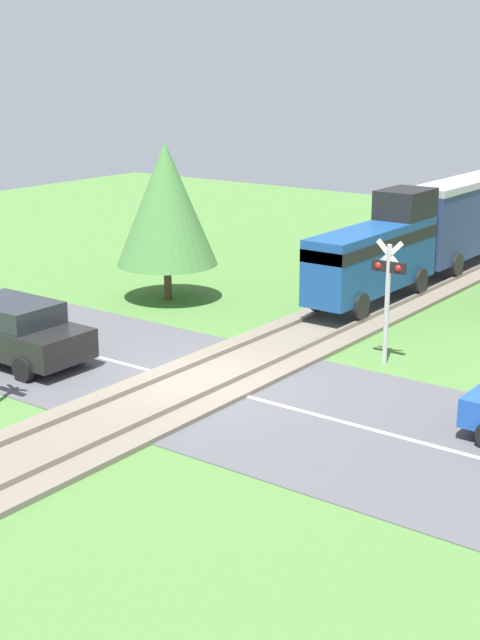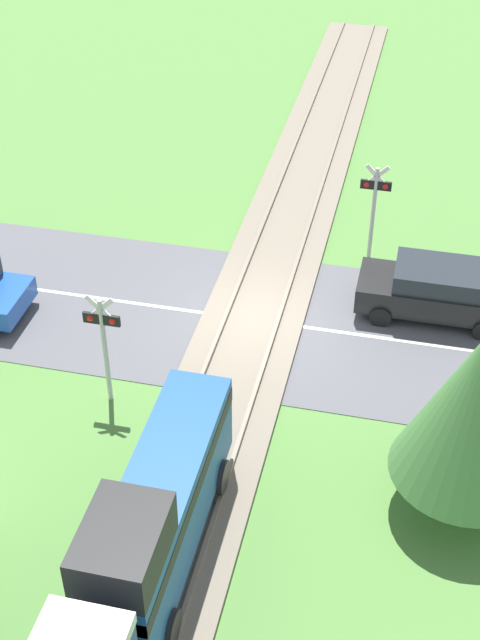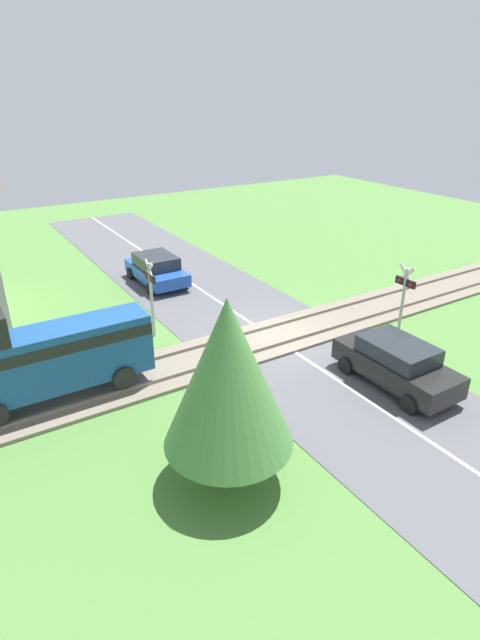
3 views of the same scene
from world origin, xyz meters
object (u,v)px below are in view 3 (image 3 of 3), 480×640
(car_far_side, at_px, (156,269))
(crossing_signal_west_approach, at_px, (404,294))
(car_near_crossing, at_px, (396,363))
(crossing_signal_east_approach, at_px, (151,289))

(car_far_side, bearing_deg, crossing_signal_west_approach, -153.91)
(car_near_crossing, xyz_separation_m, crossing_signal_east_approach, (7.57, 5.34, 1.19))
(car_near_crossing, relative_size, crossing_signal_west_approach, 1.35)
(car_near_crossing, xyz_separation_m, crossing_signal_west_approach, (2.06, -2.46, 1.19))
(car_near_crossing, xyz_separation_m, car_far_side, (12.96, 2.88, -0.04))
(crossing_signal_east_approach, bearing_deg, car_near_crossing, -144.82)
(car_near_crossing, height_order, car_far_side, car_near_crossing)
(crossing_signal_west_approach, relative_size, crossing_signal_east_approach, 1.00)
(car_near_crossing, distance_m, crossing_signal_east_approach, 9.34)
(car_far_side, height_order, crossing_signal_east_approach, crossing_signal_east_approach)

